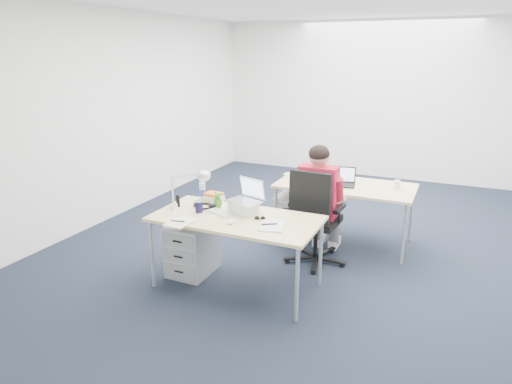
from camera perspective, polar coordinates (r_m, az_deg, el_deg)
floor at (r=5.64m, az=8.40°, el=-6.51°), size 7.00×7.00×0.00m
room at (r=5.20m, az=9.23°, el=11.08°), size 6.02×7.02×2.80m
desk_near at (r=4.38m, az=-2.51°, el=-3.72°), size 1.60×0.80×0.73m
desk_far at (r=5.54m, az=11.09°, el=0.45°), size 1.60×0.80×0.73m
office_chair at (r=5.05m, az=7.33°, el=-5.55°), size 0.72×0.72×1.08m
seated_person at (r=5.09m, az=8.12°, el=-1.21°), size 0.41×0.71×1.31m
drawer_pedestal_near at (r=4.86m, az=-7.98°, el=-6.93°), size 0.40×0.50×0.55m
drawer_pedestal_far at (r=5.74m, az=4.83°, el=-2.97°), size 0.40×0.50×0.55m
silver_laptop at (r=4.41m, az=-1.57°, el=-0.66°), size 0.37×0.33×0.33m
wireless_keyboard at (r=4.48m, az=-4.49°, el=-2.57°), size 0.31×0.22×0.01m
computer_mouse at (r=4.20m, az=-3.16°, el=-3.79°), size 0.07×0.10×0.03m
headphones at (r=4.65m, az=-6.44°, el=-1.69°), size 0.26×0.22×0.04m
can_koozie at (r=4.51m, az=-7.13°, el=-1.78°), size 0.09×0.09×0.12m
water_bottle at (r=4.86m, az=-6.72°, el=0.24°), size 0.08×0.08×0.22m
bear_figurine at (r=4.61m, az=-4.77°, el=-1.00°), size 0.10×0.09×0.16m
book_stack at (r=4.84m, az=-5.28°, el=-0.62°), size 0.20×0.16×0.09m
cordless_phone at (r=4.69m, az=-9.72°, el=-1.11°), size 0.04×0.03×0.13m
papers_left at (r=4.28m, az=-9.51°, el=-3.76°), size 0.21×0.29×0.01m
papers_right at (r=4.14m, az=1.93°, el=-4.21°), size 0.28×0.35×0.01m
sunglasses at (r=4.29m, az=0.50°, el=-3.33°), size 0.11×0.08×0.02m
desk_lamp at (r=4.51m, az=-8.94°, el=0.41°), size 0.43×0.25×0.46m
dark_laptop at (r=5.45m, az=10.67°, el=1.93°), size 0.35×0.34×0.22m
far_cup at (r=5.48m, az=17.20°, el=0.87°), size 0.09×0.09×0.10m
far_papers at (r=5.94m, az=5.16°, el=2.36°), size 0.31×0.37×0.01m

